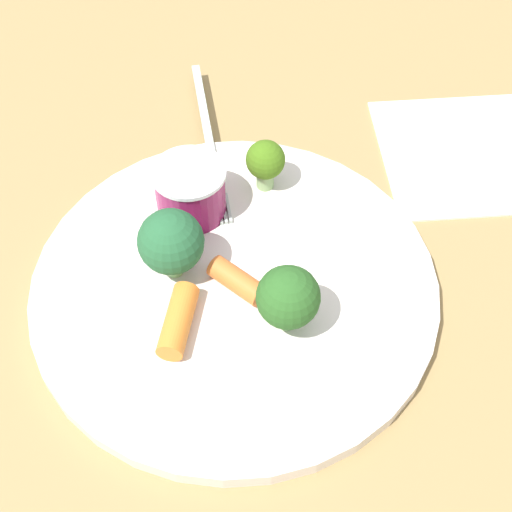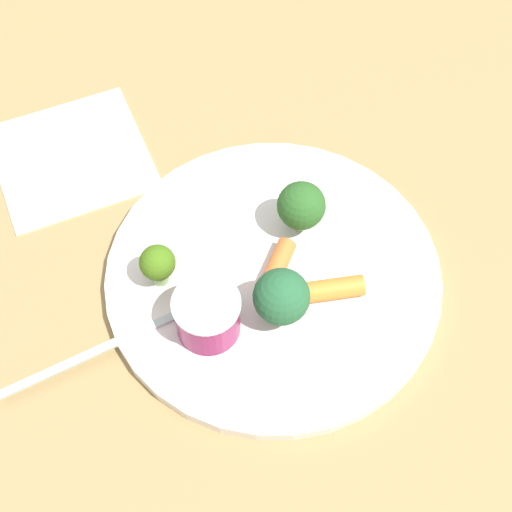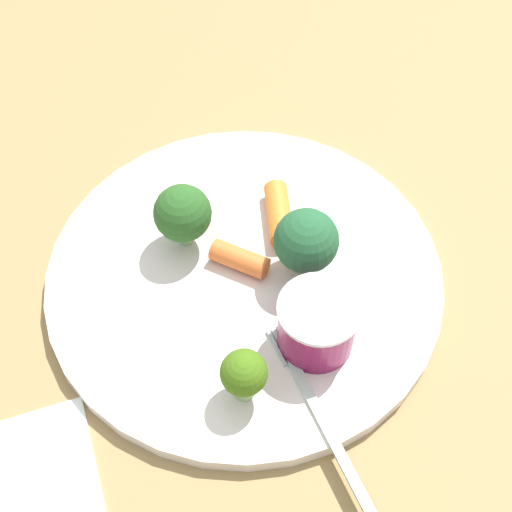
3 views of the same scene
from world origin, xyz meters
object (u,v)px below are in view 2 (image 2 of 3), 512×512
object	(u,v)px
sauce_cup	(207,315)
broccoli_floret_2	(301,206)
carrot_stick_1	(332,289)
broccoli_floret_1	(158,264)
fork	(116,343)
napkin	(71,156)
plate	(273,275)
carrot_stick_0	(280,264)
broccoli_floret_0	(281,297)

from	to	relation	value
sauce_cup	broccoli_floret_2	bearing A→B (deg)	102.73
carrot_stick_1	broccoli_floret_1	bearing A→B (deg)	-134.86
sauce_cup	carrot_stick_1	size ratio (longest dim) A/B	1.04
sauce_cup	fork	bearing A→B (deg)	-118.22
sauce_cup	fork	size ratio (longest dim) A/B	0.29
broccoli_floret_1	napkin	size ratio (longest dim) A/B	0.31
carrot_stick_1	fork	bearing A→B (deg)	-114.89
plate	fork	size ratio (longest dim) A/B	1.53
carrot_stick_0	fork	world-z (taller)	carrot_stick_0
sauce_cup	broccoli_floret_0	xyz separation A→B (m)	(0.03, 0.05, 0.01)
sauce_cup	carrot_stick_0	distance (m)	0.08
fork	carrot_stick_0	bearing A→B (deg)	78.31
fork	napkin	distance (m)	0.21
carrot_stick_0	napkin	size ratio (longest dim) A/B	0.30
broccoli_floret_0	fork	size ratio (longest dim) A/B	0.30
fork	napkin	xyz separation A→B (m)	(-0.19, 0.07, -0.01)
plate	sauce_cup	xyz separation A→B (m)	(0.01, -0.07, 0.03)
broccoli_floret_0	broccoli_floret_1	xyz separation A→B (m)	(-0.09, -0.05, -0.01)
plate	sauce_cup	world-z (taller)	sauce_cup
broccoli_floret_2	carrot_stick_1	world-z (taller)	broccoli_floret_2
carrot_stick_0	carrot_stick_1	xyz separation A→B (m)	(0.04, 0.02, 0.00)
plate	fork	distance (m)	0.14
sauce_cup	napkin	xyz separation A→B (m)	(-0.23, 0.01, -0.03)
broccoli_floret_0	broccoli_floret_2	xyz separation A→B (m)	(-0.05, 0.07, -0.00)
broccoli_floret_1	broccoli_floret_2	world-z (taller)	broccoli_floret_2
carrot_stick_0	fork	bearing A→B (deg)	-101.69
carrot_stick_1	napkin	xyz separation A→B (m)	(-0.26, -0.08, -0.02)
plate	fork	bearing A→B (deg)	-101.44
broccoli_floret_2	carrot_stick_0	distance (m)	0.05
broccoli_floret_2	fork	size ratio (longest dim) A/B	0.29
sauce_cup	broccoli_floret_2	distance (m)	0.12
plate	carrot_stick_1	world-z (taller)	carrot_stick_1
plate	sauce_cup	bearing A→B (deg)	-84.45
broccoli_floret_2	napkin	size ratio (longest dim) A/B	0.39
sauce_cup	broccoli_floret_2	xyz separation A→B (m)	(-0.03, 0.12, 0.01)
broccoli_floret_0	carrot_stick_1	distance (m)	0.05
broccoli_floret_0	carrot_stick_0	distance (m)	0.05
broccoli_floret_0	carrot_stick_1	xyz separation A→B (m)	(0.01, 0.04, -0.02)
broccoli_floret_2	napkin	xyz separation A→B (m)	(-0.20, -0.11, -0.04)
plate	carrot_stick_1	size ratio (longest dim) A/B	5.51
napkin	carrot_stick_1	bearing A→B (deg)	17.59
broccoli_floret_0	carrot_stick_1	bearing A→B (deg)	76.34
broccoli_floret_0	sauce_cup	bearing A→B (deg)	-119.64
broccoli_floret_0	fork	distance (m)	0.13
sauce_cup	carrot_stick_1	world-z (taller)	sauce_cup
broccoli_floret_0	napkin	size ratio (longest dim) A/B	0.40
broccoli_floret_0	carrot_stick_0	xyz separation A→B (m)	(-0.03, 0.03, -0.02)
plate	carrot_stick_0	distance (m)	0.02
broccoli_floret_2	plate	bearing A→B (deg)	-66.72
sauce_cup	plate	bearing A→B (deg)	95.55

